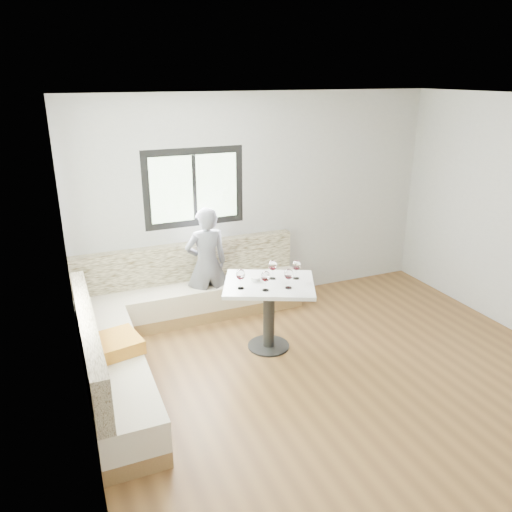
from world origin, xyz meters
The scene contains 10 objects.
room centered at (-0.08, 0.08, 1.41)m, with size 5.01×5.01×2.81m.
banquette centered at (-1.59, 1.63, 0.33)m, with size 2.90×2.80×0.95m.
table centered at (-0.46, 1.15, 0.61)m, with size 1.22×1.11×0.81m.
person centered at (-0.87, 2.16, 0.74)m, with size 0.54×0.35×1.48m, color #56565F.
olive_ramekin centered at (-0.58, 1.26, 0.84)m, with size 0.11×0.11×0.04m.
wine_glass_a centered at (-0.81, 1.12, 0.97)m, with size 0.10×0.10×0.22m.
wine_glass_b centered at (-0.59, 0.97, 0.97)m, with size 0.10×0.10×0.22m.
wine_glass_c centered at (-0.33, 0.93, 0.97)m, with size 0.10×0.10×0.22m.
wine_glass_d centered at (-0.38, 1.23, 0.97)m, with size 0.10×0.10×0.22m.
wine_glass_e centered at (-0.14, 1.13, 0.97)m, with size 0.10×0.10×0.22m.
Camera 1 is at (-2.57, -3.51, 3.00)m, focal length 35.00 mm.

